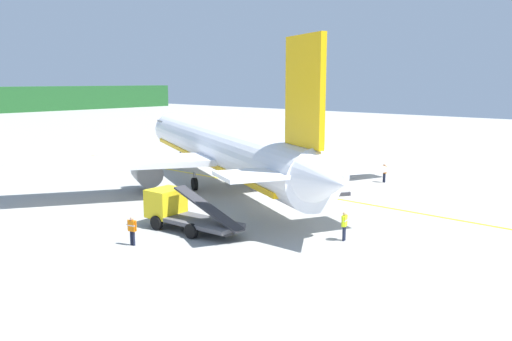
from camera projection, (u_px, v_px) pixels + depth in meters
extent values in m
cylinder|color=white|center=(218.00, 146.00, 46.38)|extent=(19.24, 34.01, 3.80)
cone|color=white|center=(169.00, 128.00, 63.89)|extent=(4.30, 3.74, 3.61)
cone|color=white|center=(329.00, 180.00, 28.44)|extent=(4.31, 4.29, 3.23)
cube|color=#192333|center=(173.00, 123.00, 61.74)|extent=(3.96, 3.58, 0.60)
cube|color=white|center=(116.00, 163.00, 41.26)|extent=(16.11, 12.56, 0.50)
cylinder|color=slate|center=(147.00, 172.00, 44.13)|extent=(3.38, 3.84, 2.20)
cube|color=white|center=(319.00, 151.00, 48.08)|extent=(16.68, 10.00, 0.50)
cylinder|color=slate|center=(283.00, 163.00, 48.91)|extent=(3.38, 3.84, 2.20)
cube|color=#F2B20C|center=(304.00, 91.00, 30.46)|extent=(2.26, 4.11, 6.50)
cube|color=white|center=(303.00, 171.00, 31.27)|extent=(10.75, 7.45, 0.24)
cube|color=#F2B20C|center=(218.00, 158.00, 46.56)|extent=(17.49, 30.69, 0.36)
cylinder|color=black|center=(181.00, 158.00, 59.36)|extent=(0.80, 1.14, 1.10)
cylinder|color=gray|center=(180.00, 151.00, 59.23)|extent=(0.20, 0.20, 0.50)
cylinder|color=black|center=(195.00, 184.00, 44.55)|extent=(0.80, 1.14, 1.10)
cylinder|color=gray|center=(194.00, 175.00, 44.41)|extent=(0.20, 0.20, 0.50)
cylinder|color=black|center=(251.00, 180.00, 46.49)|extent=(0.80, 1.14, 1.10)
cylinder|color=gray|center=(251.00, 171.00, 46.35)|extent=(0.20, 0.20, 0.50)
cube|color=yellow|center=(166.00, 203.00, 33.66)|extent=(2.32, 1.95, 1.80)
cube|color=#192333|center=(157.00, 195.00, 34.11)|extent=(1.85, 0.21, 0.94)
cube|color=#4C4C51|center=(204.00, 223.00, 31.78)|extent=(2.54, 5.02, 0.24)
cube|color=#2D2D33|center=(208.00, 208.00, 31.37)|extent=(1.25, 5.07, 2.12)
cube|color=#262628|center=(193.00, 223.00, 32.36)|extent=(2.00, 6.77, 0.16)
cylinder|color=black|center=(157.00, 223.00, 32.80)|extent=(0.34, 0.92, 0.90)
cylinder|color=black|center=(182.00, 216.00, 34.51)|extent=(0.34, 0.92, 0.90)
cylinder|color=black|center=(191.00, 231.00, 30.97)|extent=(0.34, 0.92, 0.90)
cylinder|color=black|center=(216.00, 223.00, 32.68)|extent=(0.34, 0.92, 0.90)
cube|color=#333338|center=(336.00, 192.00, 43.08)|extent=(2.45, 2.45, 0.30)
cube|color=silver|center=(336.00, 181.00, 42.91)|extent=(2.18, 2.18, 1.65)
cube|color=silver|center=(334.00, 172.00, 43.32)|extent=(1.70, 1.38, 0.57)
cylinder|color=#191E33|center=(131.00, 238.00, 29.71)|extent=(0.14, 0.14, 0.84)
cylinder|color=#191E33|center=(134.00, 238.00, 29.64)|extent=(0.14, 0.14, 0.84)
cube|color=orange|center=(132.00, 226.00, 29.55)|extent=(0.34, 0.48, 0.63)
cube|color=silver|center=(132.00, 225.00, 29.54)|extent=(0.35, 0.50, 0.06)
sphere|color=tan|center=(132.00, 218.00, 29.48)|extent=(0.23, 0.23, 0.23)
cylinder|color=orange|center=(128.00, 225.00, 29.66)|extent=(0.09, 0.09, 0.60)
cylinder|color=orange|center=(136.00, 226.00, 29.43)|extent=(0.09, 0.09, 0.60)
cylinder|color=#191E33|center=(280.00, 185.00, 44.68)|extent=(0.14, 0.14, 0.85)
cylinder|color=#191E33|center=(282.00, 185.00, 44.55)|extent=(0.14, 0.14, 0.85)
cube|color=orange|center=(281.00, 177.00, 44.49)|extent=(0.26, 0.46, 0.64)
cube|color=silver|center=(281.00, 176.00, 44.48)|extent=(0.27, 0.47, 0.06)
sphere|color=tan|center=(281.00, 172.00, 44.41)|extent=(0.23, 0.23, 0.23)
cylinder|color=orange|center=(279.00, 176.00, 44.68)|extent=(0.09, 0.09, 0.61)
cylinder|color=orange|center=(284.00, 177.00, 44.29)|extent=(0.09, 0.09, 0.61)
cylinder|color=#191E33|center=(384.00, 178.00, 48.11)|extent=(0.14, 0.14, 0.87)
cylinder|color=#191E33|center=(385.00, 178.00, 47.95)|extent=(0.14, 0.14, 0.87)
cube|color=orange|center=(384.00, 170.00, 47.90)|extent=(0.39, 0.49, 0.65)
cube|color=silver|center=(385.00, 169.00, 47.89)|extent=(0.41, 0.51, 0.06)
sphere|color=tan|center=(385.00, 165.00, 47.83)|extent=(0.23, 0.23, 0.23)
cylinder|color=orange|center=(383.00, 169.00, 48.14)|extent=(0.09, 0.09, 0.62)
cylinder|color=orange|center=(386.00, 170.00, 47.65)|extent=(0.09, 0.09, 0.62)
cylinder|color=#191E33|center=(343.00, 234.00, 30.47)|extent=(0.14, 0.14, 0.87)
cylinder|color=#191E33|center=(345.00, 233.00, 30.63)|extent=(0.14, 0.14, 0.87)
cube|color=#CCE519|center=(344.00, 221.00, 30.42)|extent=(0.48, 0.31, 0.65)
cube|color=silver|center=(344.00, 220.00, 30.41)|extent=(0.49, 0.32, 0.06)
sphere|color=tan|center=(345.00, 213.00, 30.34)|extent=(0.24, 0.24, 0.24)
cylinder|color=#CCE519|center=(343.00, 221.00, 30.18)|extent=(0.09, 0.09, 0.62)
cylinder|color=#CCE519|center=(346.00, 219.00, 30.64)|extent=(0.09, 0.09, 0.62)
cube|color=yellow|center=(277.00, 188.00, 45.40)|extent=(0.30, 60.00, 0.01)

